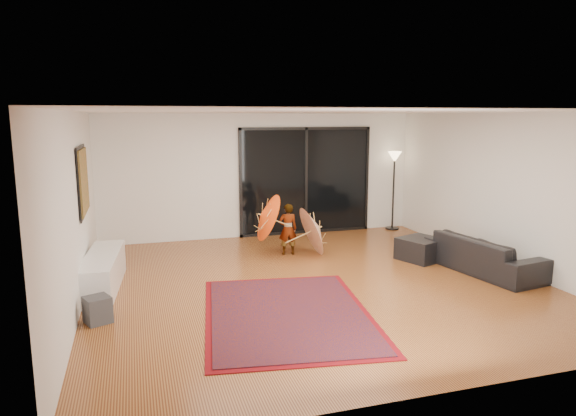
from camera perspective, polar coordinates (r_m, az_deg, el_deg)
name	(u,v)px	position (r m, az deg, el deg)	size (l,w,h in m)	color
floor	(316,283)	(8.32, 3.12, -8.29)	(7.00, 7.00, 0.00)	#A3622C
ceiling	(318,112)	(7.90, 3.31, 10.64)	(7.00, 7.00, 0.00)	white
wall_back	(262,176)	(11.32, -2.87, 3.62)	(7.00, 7.00, 0.00)	silver
wall_front	(448,258)	(4.93, 17.33, -5.32)	(7.00, 7.00, 0.00)	silver
wall_left	(75,212)	(7.57, -22.54, -0.37)	(7.00, 7.00, 0.00)	silver
wall_right	(504,191)	(9.76, 22.91, 1.80)	(7.00, 7.00, 0.00)	silver
sliding_door	(306,181)	(11.59, 1.98, 3.03)	(3.06, 0.07, 2.40)	black
painting	(83,181)	(8.51, -21.80, 2.80)	(0.04, 1.28, 1.08)	black
media_console	(103,271)	(8.49, -19.90, -6.64)	(0.48, 1.92, 0.53)	white
speaker	(97,310)	(7.17, -20.41, -10.54)	(0.30, 0.30, 0.34)	#424244
persian_rug	(287,313)	(7.06, -0.06, -11.63)	(2.60, 3.34, 0.02)	#63080D
sofa	(483,254)	(9.42, 20.88, -4.82)	(2.10, 0.82, 0.61)	black
ottoman	(421,249)	(9.87, 14.57, -4.44)	(0.71, 0.71, 0.41)	black
floor_lamp	(394,168)	(12.21, 11.72, 4.36)	(0.32, 0.32, 1.83)	black
child	(288,229)	(9.86, -0.02, -2.36)	(0.36, 0.24, 0.99)	#999999
parasol_orange	(261,219)	(9.62, -3.07, -1.24)	(0.53, 0.93, 0.92)	#EA430C
parasol_white	(320,228)	(9.91, 3.56, -2.27)	(0.52, 0.98, 0.98)	silver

